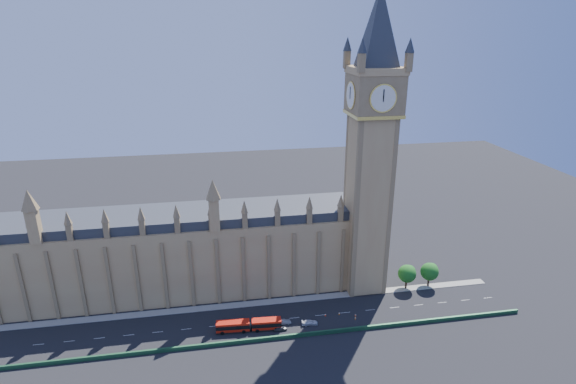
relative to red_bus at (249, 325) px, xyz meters
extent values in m
plane|color=black|center=(2.01, 3.50, -1.68)|extent=(400.00, 400.00, 0.00)
cube|color=#AB8453|center=(-22.99, 25.50, 10.82)|extent=(120.00, 20.00, 25.00)
cube|color=#2D3035|center=(-22.99, 25.50, 24.82)|extent=(120.00, 18.00, 3.00)
cube|color=#AB8453|center=(40.01, 17.50, 27.32)|extent=(12.00, 12.00, 58.00)
cube|color=olive|center=(40.01, 17.50, 62.32)|extent=(14.00, 14.00, 12.00)
cylinder|color=silver|center=(40.01, 10.35, 62.32)|extent=(7.20, 0.30, 7.20)
cube|color=#AB8453|center=(40.01, 17.50, 69.32)|extent=(14.50, 14.50, 2.00)
cube|color=#1E4C2D|center=(2.01, -5.50, -1.08)|extent=(160.00, 0.60, 1.20)
cube|color=gray|center=(2.01, 13.00, -1.60)|extent=(160.00, 3.00, 0.16)
cylinder|color=#382619|center=(54.01, 13.50, 0.32)|extent=(0.70, 0.70, 4.00)
sphere|color=#164C14|center=(54.01, 13.50, 3.82)|extent=(6.00, 6.00, 6.00)
sphere|color=#164C14|center=(54.81, 13.80, 4.42)|extent=(4.38, 4.38, 4.38)
cylinder|color=#382619|center=(62.01, 13.50, 0.32)|extent=(0.70, 0.70, 4.00)
sphere|color=#164C14|center=(62.01, 13.50, 3.82)|extent=(6.00, 6.00, 6.00)
sphere|color=#164C14|center=(62.81, 13.80, 4.42)|extent=(4.38, 4.38, 4.38)
cube|color=red|center=(-4.54, 0.29, -0.09)|extent=(9.70, 3.26, 3.18)
cube|color=red|center=(5.10, -0.33, -0.09)|extent=(8.64, 3.19, 3.18)
cube|color=black|center=(-4.54, 0.29, 0.30)|extent=(9.75, 3.31, 1.21)
cube|color=black|center=(5.10, -0.33, 0.30)|extent=(8.69, 3.24, 1.21)
cylinder|color=black|center=(0.01, 0.00, -0.24)|extent=(1.00, 2.60, 2.55)
cylinder|color=black|center=(-7.67, -0.84, -1.15)|extent=(1.08, 0.39, 1.06)
cylinder|color=black|center=(-7.51, 1.81, -1.15)|extent=(1.08, 0.39, 1.06)
cylinder|color=black|center=(-1.57, -1.23, -1.15)|extent=(1.08, 0.39, 1.06)
cylinder|color=black|center=(-1.41, 1.42, -1.15)|extent=(1.08, 0.39, 1.06)
cylinder|color=black|center=(2.30, -1.48, -1.15)|extent=(1.08, 0.39, 1.06)
cylinder|color=black|center=(2.47, 1.17, -1.15)|extent=(1.08, 0.39, 1.06)
cylinder|color=black|center=(7.72, -1.82, -1.15)|extent=(1.08, 0.39, 1.06)
cylinder|color=black|center=(7.89, 0.82, -1.15)|extent=(1.08, 0.39, 1.06)
imported|color=#3A3C41|center=(8.99, -1.62, -1.02)|extent=(3.87, 1.63, 1.31)
imported|color=#95969C|center=(10.54, 1.12, -1.02)|extent=(4.11, 1.78, 1.32)
imported|color=silver|center=(17.94, -0.47, -0.98)|extent=(4.89, 2.21, 1.39)
cube|color=black|center=(23.52, 2.89, -1.66)|extent=(0.55, 0.55, 0.04)
cone|color=#FF360D|center=(23.52, 2.89, -1.31)|extent=(0.61, 0.61, 0.73)
cylinder|color=white|center=(23.52, 2.89, -1.21)|extent=(0.35, 0.35, 0.13)
cube|color=black|center=(32.01, -0.22, -1.66)|extent=(0.43, 0.43, 0.04)
cone|color=orange|center=(32.01, -0.22, -1.31)|extent=(0.48, 0.48, 0.73)
cylinder|color=white|center=(32.01, -0.22, -1.21)|extent=(0.35, 0.35, 0.12)
cube|color=black|center=(27.87, 2.87, -1.66)|extent=(0.56, 0.56, 0.04)
cone|color=orange|center=(27.87, 2.87, -1.30)|extent=(0.62, 0.62, 0.75)
cylinder|color=white|center=(27.87, 2.87, -1.20)|extent=(0.36, 0.36, 0.13)
cube|color=black|center=(32.51, 1.23, -1.66)|extent=(0.49, 0.49, 0.04)
cone|color=#DC4C0B|center=(32.51, 1.23, -1.31)|extent=(0.54, 0.54, 0.73)
cylinder|color=white|center=(32.51, 1.23, -1.21)|extent=(0.36, 0.36, 0.13)
camera|label=1|loc=(-7.13, -108.77, 80.42)|focal=28.00mm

